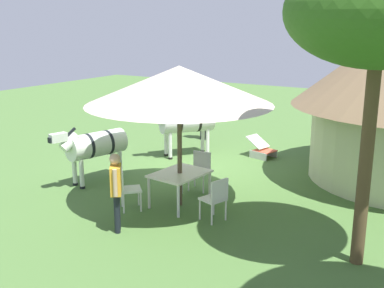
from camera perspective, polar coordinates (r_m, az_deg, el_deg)
ground_plane at (r=12.61m, az=0.65°, el=-3.50°), size 36.00×36.00×0.00m
shade_umbrella at (r=9.79m, az=-1.56°, el=7.10°), size 3.93×3.93×3.03m
patio_dining_table at (r=10.23m, az=-1.48°, el=-3.95°), size 1.32×1.06×0.74m
patio_chair_west_end at (r=9.46m, az=2.89°, el=-6.38°), size 0.55×0.54×0.90m
patio_chair_near_hut at (r=11.27m, az=1.02°, el=-2.91°), size 0.47×0.49×0.90m
patio_chair_east_end at (r=10.12m, az=-7.88°, el=-5.10°), size 0.61×0.61×0.90m
guest_beside_umbrella at (r=8.97m, az=-9.16°, el=-4.96°), size 0.46×0.41×1.55m
standing_watcher at (r=15.98m, az=1.51°, el=4.25°), size 0.45×0.53×1.76m
striped_lounge_chair at (r=14.16m, az=8.45°, el=-0.58°), size 0.71×0.92×0.61m
zebra_nearest_camera at (r=11.85m, az=-11.68°, el=-0.18°), size 2.10×0.96×1.49m
zebra_by_umbrella at (r=13.97m, az=-0.84°, el=2.80°), size 1.90×1.60×1.60m
acacia_tree_right_background at (r=7.66m, az=21.76°, el=14.47°), size 2.82×2.82×4.89m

